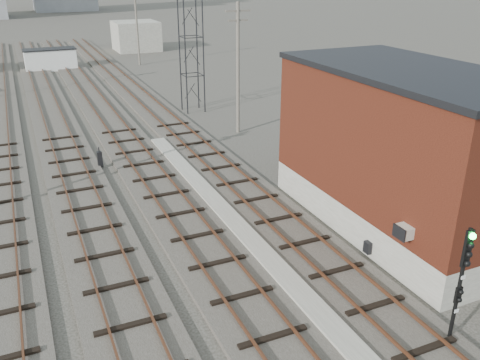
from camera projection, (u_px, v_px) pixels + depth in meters
ground at (83, 66)px, 61.44m from camera, size 320.00×320.00×0.00m
track_right at (146, 102)px, 44.63m from camera, size 3.20×90.00×0.39m
track_mid_right at (100, 107)px, 43.14m from camera, size 3.20×90.00×0.39m
track_mid_left at (51, 112)px, 41.64m from camera, size 3.20×90.00×0.39m
platform_curb at (241, 231)px, 22.80m from camera, size 0.90×28.00×0.26m
brick_building at (404, 150)px, 22.37m from camera, size 6.54×12.20×7.22m
lattice_tower at (190, 17)px, 39.51m from camera, size 1.60×1.60×15.00m
utility_pole_right_a at (238, 66)px, 35.03m from camera, size 1.80×0.24×9.00m
utility_pole_right_b at (137, 24)px, 60.32m from camera, size 1.80×0.24×9.00m
shed_right at (136, 36)px, 72.46m from camera, size 6.00×6.00×4.00m
signal_mast at (462, 278)px, 15.32m from camera, size 0.40×0.41×4.09m
switch_stand at (100, 159)px, 30.08m from camera, size 0.28×0.28×1.22m
site_trailer at (51, 59)px, 58.72m from camera, size 5.84×2.60×2.45m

